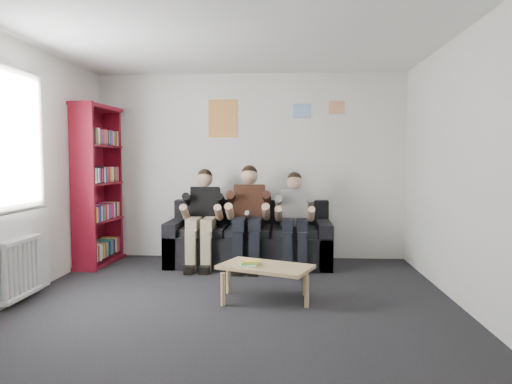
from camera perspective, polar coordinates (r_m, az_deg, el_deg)
room_shell at (r=4.23m, az=-3.39°, el=2.77°), size 5.00×5.00×5.00m
sofa at (r=6.39m, az=-0.81°, el=-6.20°), size 2.22×0.91×0.86m
bookshelf at (r=6.65m, az=-19.11°, el=0.79°), size 0.33×0.98×2.19m
coffee_table at (r=4.74m, az=1.20°, el=-9.64°), size 0.92×0.50×0.37m
game_cases at (r=4.72m, az=-0.83°, el=-8.90°), size 0.21×0.18×0.04m
person_left at (r=6.22m, az=-6.68°, el=-3.23°), size 0.40×0.85×1.32m
person_middle at (r=6.13m, az=-0.97°, el=-3.12°), size 0.42×0.91×1.37m
person_right at (r=6.12m, az=4.84°, el=-3.48°), size 0.38×0.81×1.28m
radiator at (r=5.26m, az=-27.26°, el=-8.42°), size 0.10×0.64×0.60m
window at (r=5.20m, az=-28.19°, el=-1.02°), size 0.05×1.30×2.36m
poster_large at (r=6.77m, az=-4.16°, el=9.15°), size 0.42×0.01×0.55m
poster_blue at (r=6.72m, az=5.74°, el=10.04°), size 0.25×0.01×0.20m
poster_pink at (r=6.76m, az=10.06°, el=10.39°), size 0.22×0.01×0.18m
poster_sign at (r=6.90m, az=-9.20°, el=10.69°), size 0.20×0.01×0.14m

